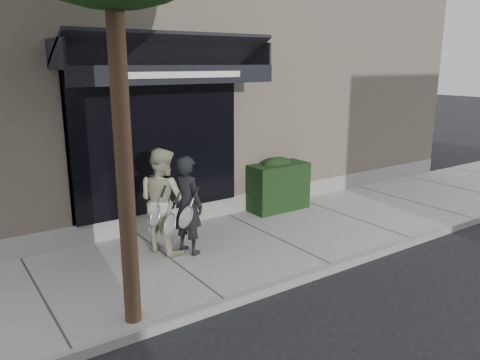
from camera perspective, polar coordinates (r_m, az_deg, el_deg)
ground at (r=8.68m, az=3.95°, el=-7.53°), size 80.00×80.00×0.00m
sidewalk at (r=8.66m, az=3.95°, el=-7.16°), size 20.00×3.00×0.12m
curb at (r=7.60m, az=11.34°, el=-10.47°), size 20.00×0.10×0.14m
building_facade at (r=12.34m, az=-10.58°, el=11.74°), size 14.30×8.04×5.64m
hedge at (r=10.06m, az=4.52°, el=-0.55°), size 1.30×0.70×1.14m
pedestrian_front at (r=7.68m, az=-6.43°, el=-3.08°), size 0.84×0.78×1.64m
pedestrian_back at (r=7.80m, az=-9.44°, el=-2.46°), size 0.90×1.02×1.75m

